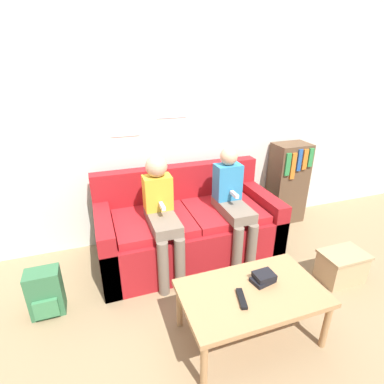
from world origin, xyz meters
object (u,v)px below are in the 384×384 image
(person_left, at_px, (162,212))
(backpack, at_px, (46,293))
(coffee_table, at_px, (252,296))
(couch, at_px, (187,228))
(tv_remote, at_px, (242,299))
(bookshelf, at_px, (287,183))
(person_right, at_px, (233,202))
(storage_box, at_px, (342,266))

(person_left, relative_size, backpack, 2.82)
(backpack, bearing_deg, person_left, 10.92)
(coffee_table, xyz_separation_m, backpack, (-1.35, 0.69, -0.17))
(couch, bearing_deg, tv_remote, -90.53)
(couch, height_order, bookshelf, bookshelf)
(person_left, bearing_deg, couch, 33.81)
(person_right, xyz_separation_m, tv_remote, (-0.38, -0.92, -0.20))
(coffee_table, height_order, storage_box, coffee_table)
(backpack, bearing_deg, bookshelf, 14.89)
(coffee_table, height_order, person_right, person_right)
(tv_remote, bearing_deg, couch, 104.28)
(person_left, relative_size, tv_remote, 6.15)
(backpack, bearing_deg, tv_remote, -30.85)
(backpack, bearing_deg, person_right, 6.38)
(tv_remote, bearing_deg, coffee_table, 39.90)
(storage_box, bearing_deg, person_right, 141.88)
(person_right, bearing_deg, bookshelf, 27.70)
(coffee_table, xyz_separation_m, bookshelf, (1.24, 1.38, 0.12))
(person_right, distance_m, backpack, 1.69)
(person_left, xyz_separation_m, bookshelf, (1.63, 0.50, -0.14))
(person_left, bearing_deg, bookshelf, 17.16)
(tv_remote, xyz_separation_m, backpack, (-1.24, 0.74, -0.22))
(bookshelf, height_order, storage_box, bookshelf)
(coffee_table, relative_size, backpack, 2.49)
(coffee_table, bearing_deg, tv_remote, -154.91)
(bookshelf, bearing_deg, person_right, -152.30)
(person_right, xyz_separation_m, backpack, (-1.63, -0.18, -0.42))
(person_left, relative_size, bookshelf, 1.14)
(coffee_table, xyz_separation_m, storage_box, (1.06, 0.26, -0.22))
(coffee_table, distance_m, bookshelf, 1.86)
(bookshelf, xyz_separation_m, backpack, (-2.59, -0.69, -0.29))
(person_right, xyz_separation_m, storage_box, (0.78, -0.61, -0.47))
(person_left, bearing_deg, coffee_table, -66.26)
(couch, height_order, storage_box, couch)
(couch, distance_m, coffee_table, 1.08)
(coffee_table, bearing_deg, couch, 95.09)
(couch, distance_m, person_left, 0.48)
(person_left, xyz_separation_m, person_right, (0.66, -0.00, -0.01))
(storage_box, bearing_deg, coffee_table, -166.07)
(bookshelf, bearing_deg, tv_remote, -133.35)
(person_right, distance_m, tv_remote, 1.02)
(couch, relative_size, bookshelf, 1.78)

